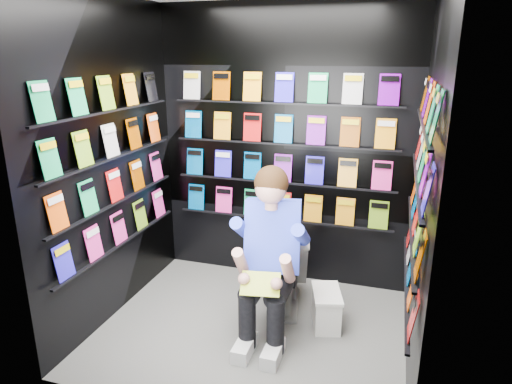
% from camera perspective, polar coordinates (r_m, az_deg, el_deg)
% --- Properties ---
extents(floor, '(2.40, 2.40, 0.00)m').
position_cam_1_polar(floor, '(3.88, -0.56, -16.75)').
color(floor, slate).
rests_on(floor, ground).
extents(wall_back, '(2.40, 0.04, 2.60)m').
position_cam_1_polar(wall_back, '(4.27, 3.52, 5.44)').
color(wall_back, black).
rests_on(wall_back, floor).
extents(wall_front, '(2.40, 0.04, 2.60)m').
position_cam_1_polar(wall_front, '(2.45, -7.85, -3.65)').
color(wall_front, black).
rests_on(wall_front, floor).
extents(wall_left, '(0.04, 2.00, 2.60)m').
position_cam_1_polar(wall_left, '(3.87, -17.84, 3.40)').
color(wall_left, black).
rests_on(wall_left, floor).
extents(wall_right, '(0.04, 2.00, 2.60)m').
position_cam_1_polar(wall_right, '(3.19, 20.35, 0.36)').
color(wall_right, black).
rests_on(wall_right, floor).
extents(comics_back, '(2.10, 0.06, 1.37)m').
position_cam_1_polar(comics_back, '(4.24, 3.42, 5.43)').
color(comics_back, red).
rests_on(comics_back, wall_back).
extents(comics_left, '(0.06, 1.70, 1.37)m').
position_cam_1_polar(comics_left, '(3.85, -17.48, 3.45)').
color(comics_left, red).
rests_on(comics_left, wall_left).
extents(comics_right, '(0.06, 1.70, 1.37)m').
position_cam_1_polar(comics_right, '(3.19, 19.82, 0.49)').
color(comics_right, red).
rests_on(comics_right, wall_right).
extents(toilet, '(0.55, 0.81, 0.73)m').
position_cam_1_polar(toilet, '(4.04, 3.58, -9.32)').
color(toilet, white).
rests_on(toilet, floor).
extents(longbox, '(0.29, 0.41, 0.27)m').
position_cam_1_polar(longbox, '(3.91, 8.75, -14.32)').
color(longbox, silver).
rests_on(longbox, floor).
extents(longbox_lid, '(0.31, 0.43, 0.03)m').
position_cam_1_polar(longbox_lid, '(3.83, 8.86, -12.39)').
color(longbox_lid, silver).
rests_on(longbox_lid, longbox).
extents(reader, '(0.71, 0.92, 1.53)m').
position_cam_1_polar(reader, '(3.52, 2.22, -5.60)').
color(reader, blue).
rests_on(reader, toilet).
extents(held_comic, '(0.31, 0.21, 0.12)m').
position_cam_1_polar(held_comic, '(3.31, 0.56, -11.41)').
color(held_comic, green).
rests_on(held_comic, reader).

